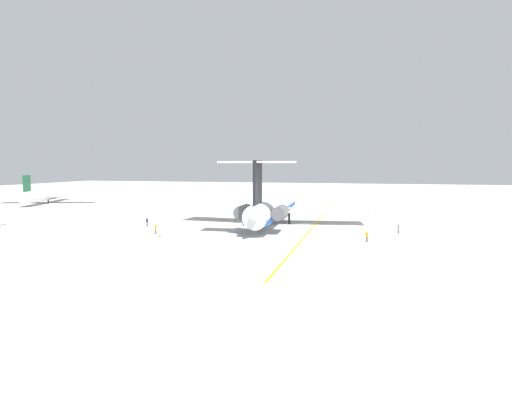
% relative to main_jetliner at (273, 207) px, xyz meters
% --- Properties ---
extents(ground, '(396.99, 396.99, 0.00)m').
position_rel_main_jetliner_xyz_m(ground, '(-0.06, -5.99, -3.52)').
color(ground, '#B7B5AD').
extents(main_jetliner, '(44.24, 39.32, 12.89)m').
position_rel_main_jetliner_xyz_m(main_jetliner, '(0.00, 0.00, 0.00)').
color(main_jetliner, silver).
rests_on(main_jetliner, ground).
extents(airliner_mid_left, '(30.60, 30.61, 9.28)m').
position_rel_main_jetliner_xyz_m(airliner_mid_left, '(28.47, 80.32, -0.78)').
color(airliner_mid_left, silver).
rests_on(airliner_mid_left, ground).
extents(ground_crew_near_nose, '(0.29, 0.46, 1.82)m').
position_rel_main_jetliner_xyz_m(ground_crew_near_nose, '(-16.63, -18.60, -2.36)').
color(ground_crew_near_nose, black).
rests_on(ground_crew_near_nose, ground).
extents(ground_crew_near_tail, '(0.28, 0.41, 1.73)m').
position_rel_main_jetliner_xyz_m(ground_crew_near_tail, '(-6.80, -24.13, -2.42)').
color(ground_crew_near_tail, black).
rests_on(ground_crew_near_tail, ground).
extents(ground_crew_portside, '(0.41, 0.29, 1.82)m').
position_rel_main_jetliner_xyz_m(ground_crew_portside, '(-10.31, 23.34, -2.36)').
color(ground_crew_portside, black).
rests_on(ground_crew_portside, ground).
extents(ground_crew_starboard, '(0.30, 0.35, 1.69)m').
position_rel_main_jetliner_xyz_m(ground_crew_starboard, '(-17.99, 17.33, -2.45)').
color(ground_crew_starboard, black).
rests_on(ground_crew_starboard, ground).
extents(safety_cone_nose, '(0.40, 0.40, 0.55)m').
position_rel_main_jetliner_xyz_m(safety_cone_nose, '(24.70, -21.29, -3.24)').
color(safety_cone_nose, '#EA590F').
rests_on(safety_cone_nose, ground).
extents(safety_cone_wingtip, '(0.40, 0.40, 0.55)m').
position_rel_main_jetliner_xyz_m(safety_cone_wingtip, '(23.36, -18.04, -3.24)').
color(safety_cone_wingtip, '#EA590F').
rests_on(safety_cone_wingtip, ground).
extents(safety_cone_tail, '(0.40, 0.40, 0.55)m').
position_rel_main_jetliner_xyz_m(safety_cone_tail, '(-20.42, 15.26, -3.24)').
color(safety_cone_tail, '#EA590F').
rests_on(safety_cone_tail, ground).
extents(taxiway_centreline, '(87.41, 1.14, 0.01)m').
position_rel_main_jetliner_xyz_m(taxiway_centreline, '(1.24, -8.61, -3.51)').
color(taxiway_centreline, gold).
rests_on(taxiway_centreline, ground).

